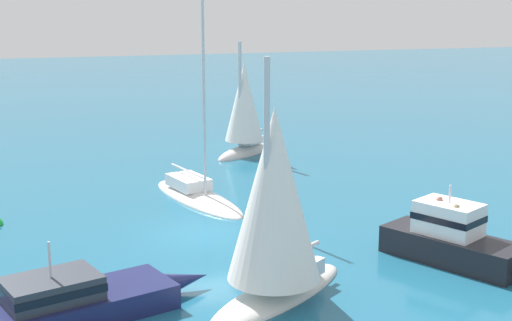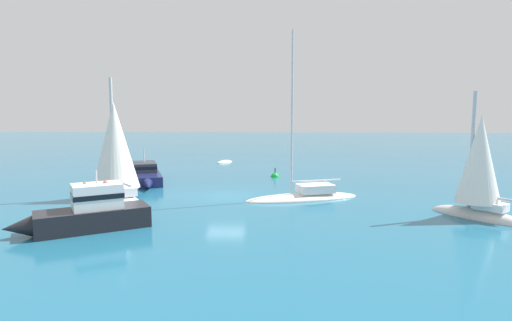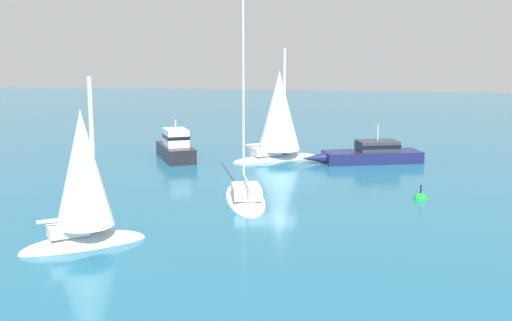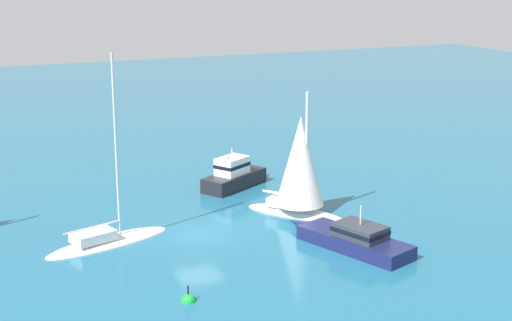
% 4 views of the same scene
% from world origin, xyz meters
% --- Properties ---
extents(ground_plane, '(160.00, 160.00, 0.00)m').
position_xyz_m(ground_plane, '(0.00, 0.00, 0.00)').
color(ground_plane, '#1E607F').
extents(dinghy, '(2.15, 2.68, 0.50)m').
position_xyz_m(dinghy, '(-2.01, 17.90, 0.00)').
color(dinghy, silver).
rests_on(dinghy, ground).
extents(cabin_cruiser, '(6.14, 4.41, 2.81)m').
position_xyz_m(cabin_cruiser, '(-5.61, -8.11, 0.84)').
color(cabin_cruiser, black).
rests_on(cabin_cruiser, ground).
extents(cabin_cruiser_1, '(4.30, 8.20, 2.56)m').
position_xyz_m(cabin_cruiser_1, '(-6.96, 5.36, 0.59)').
color(cabin_cruiser_1, '#191E4C').
rests_on(cabin_cruiser_1, ground).
extents(sailboat, '(5.46, 6.29, 8.06)m').
position_xyz_m(sailboat, '(-6.88, -0.98, 2.81)').
color(sailboat, silver).
rests_on(sailboat, ground).
extents(sloop, '(4.21, 4.66, 7.13)m').
position_xyz_m(sloop, '(13.80, -5.20, 2.35)').
color(sloop, silver).
rests_on(sloop, ground).
extents(yacht, '(7.76, 4.12, 10.83)m').
position_xyz_m(yacht, '(5.10, -0.70, 0.15)').
color(yacht, silver).
rests_on(yacht, ground).
extents(channel_buoy, '(0.69, 0.69, 1.10)m').
position_xyz_m(channel_buoy, '(3.34, 8.13, 0.00)').
color(channel_buoy, green).
rests_on(channel_buoy, ground).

